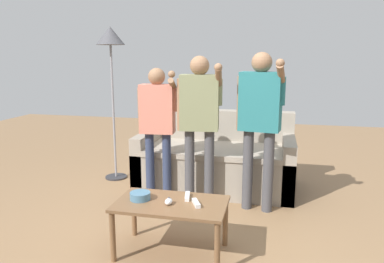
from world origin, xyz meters
name	(u,v)px	position (x,y,z in m)	size (l,w,h in m)	color
ground_plane	(193,240)	(0.00, 0.00, 0.00)	(12.00, 12.00, 0.00)	#93704C
couch	(216,161)	(-0.03, 1.40, 0.31)	(1.83, 0.94, 0.89)	#9E9384
coffee_table	(171,210)	(-0.12, -0.24, 0.37)	(0.87, 0.50, 0.43)	brown
snack_bowl	(140,196)	(-0.38, -0.24, 0.46)	(0.16, 0.16, 0.06)	teal
game_remote_nunchuk	(169,201)	(-0.13, -0.28, 0.46)	(0.06, 0.09, 0.05)	white
floor_lamp	(111,47)	(-1.35, 1.41, 1.68)	(0.35, 0.35, 1.92)	#2D2D33
player_left	(157,119)	(-0.57, 0.83, 0.91)	(0.44, 0.27, 1.44)	#2D3856
player_center	(199,114)	(-0.10, 0.77, 0.99)	(0.48, 0.32, 1.57)	#47474C
player_right	(260,113)	(0.50, 0.78, 1.01)	(0.47, 0.38, 1.60)	#47474C
game_remote_wand_near	(196,203)	(0.08, -0.25, 0.45)	(0.10, 0.15, 0.03)	white
game_remote_wand_far	(187,196)	(-0.02, -0.13, 0.45)	(0.07, 0.16, 0.03)	white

